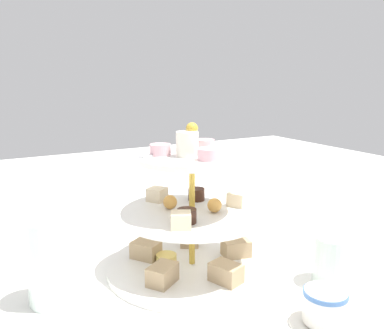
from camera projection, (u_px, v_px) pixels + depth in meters
The scene contains 6 objects.
ground_plane at pixel (192, 268), 0.72m from camera, with size 2.40×2.40×0.00m, color white.
tiered_serving_stand at pixel (192, 226), 0.70m from camera, with size 0.29×0.29×0.25m.
water_glass_tall_right at pixel (51, 261), 0.60m from camera, with size 0.07×0.07×0.13m, color silver.
water_glass_short_left at pixel (333, 260), 0.66m from camera, with size 0.06×0.06×0.08m, color silver.
teacup_with_saucer at pixel (325, 309), 0.55m from camera, with size 0.09×0.09×0.05m.
butter_knife_left at pixel (116, 223), 0.94m from camera, with size 0.17×0.01×0.00m, color silver.
Camera 1 is at (0.33, 0.58, 0.33)m, focal length 38.85 mm.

